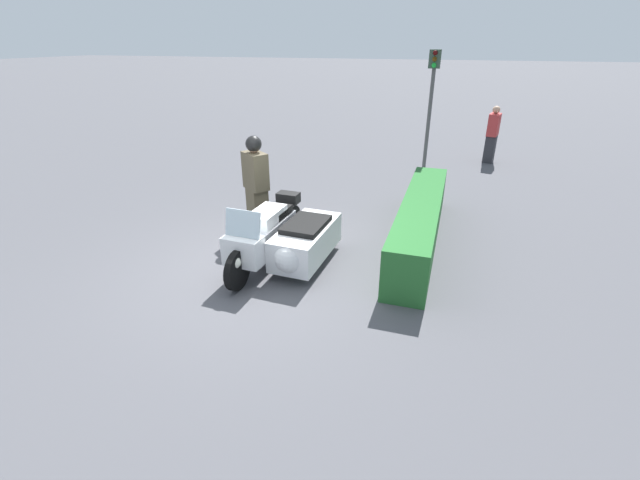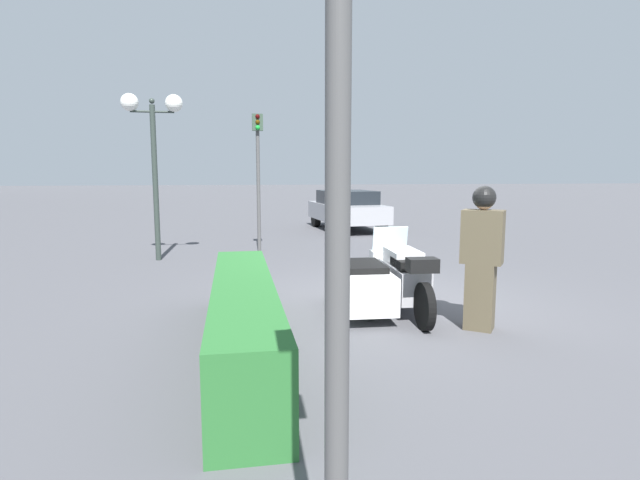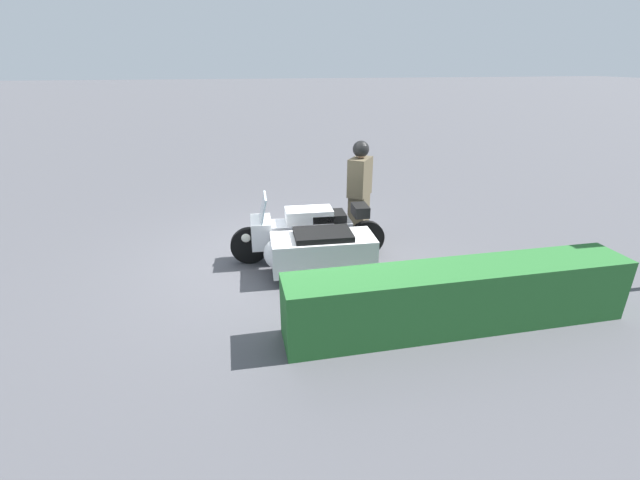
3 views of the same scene
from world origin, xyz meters
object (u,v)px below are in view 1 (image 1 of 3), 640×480
(officer_rider, at_px, (256,183))
(pedestrian_bystander, at_px, (492,135))
(police_motorcycle, at_px, (287,239))
(hedge_bush_curbside, at_px, (420,222))
(traffic_light_far, at_px, (431,98))

(officer_rider, bearing_deg, pedestrian_bystander, 3.58)
(police_motorcycle, distance_m, officer_rider, 1.58)
(police_motorcycle, height_order, pedestrian_bystander, pedestrian_bystander)
(officer_rider, distance_m, pedestrian_bystander, 8.04)
(police_motorcycle, bearing_deg, hedge_bush_curbside, 129.97)
(police_motorcycle, distance_m, hedge_bush_curbside, 2.46)
(police_motorcycle, xyz_separation_m, traffic_light_far, (-5.10, 1.68, 1.64))
(officer_rider, distance_m, hedge_bush_curbside, 3.06)
(pedestrian_bystander, bearing_deg, police_motorcycle, -100.90)
(officer_rider, relative_size, traffic_light_far, 0.58)
(officer_rider, bearing_deg, traffic_light_far, 2.69)
(hedge_bush_curbside, bearing_deg, officer_rider, -82.38)
(police_motorcycle, xyz_separation_m, officer_rider, (-1.09, -1.02, 0.51))
(police_motorcycle, relative_size, traffic_light_far, 0.82)
(police_motorcycle, relative_size, officer_rider, 1.41)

